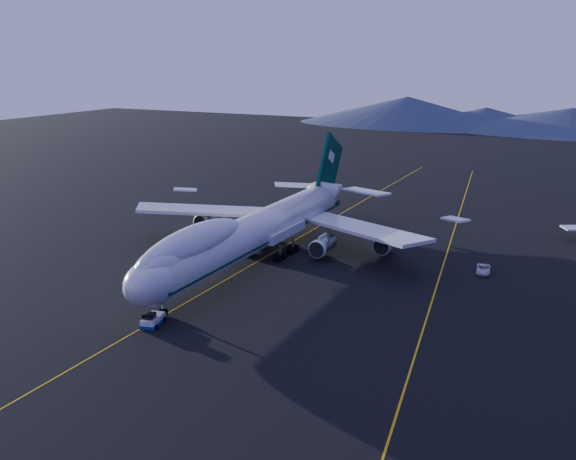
% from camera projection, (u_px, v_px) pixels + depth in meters
% --- Properties ---
extents(ground, '(500.00, 500.00, 0.00)m').
position_uv_depth(ground, '(256.00, 262.00, 111.71)').
color(ground, black).
rests_on(ground, ground).
extents(taxiway_line_main, '(0.25, 220.00, 0.01)m').
position_uv_depth(taxiway_line_main, '(256.00, 262.00, 111.71)').
color(taxiway_line_main, gold).
rests_on(taxiway_line_main, ground).
extents(taxiway_line_side, '(28.08, 198.09, 0.01)m').
position_uv_depth(taxiway_line_side, '(442.00, 270.00, 107.47)').
color(taxiway_line_side, gold).
rests_on(taxiway_line_side, ground).
extents(boeing_747, '(59.62, 72.43, 19.37)m').
position_uv_depth(boeing_747, '(256.00, 230.00, 110.20)').
color(boeing_747, silver).
rests_on(boeing_747, ground).
extents(pushback_tug, '(3.10, 4.48, 1.79)m').
position_uv_depth(pushback_tug, '(153.00, 321.00, 85.82)').
color(pushback_tug, silver).
rests_on(pushback_tug, ground).
extents(service_van, '(2.88, 5.01, 1.32)m').
position_uv_depth(service_van, '(483.00, 269.00, 106.11)').
color(service_van, silver).
rests_on(service_van, ground).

